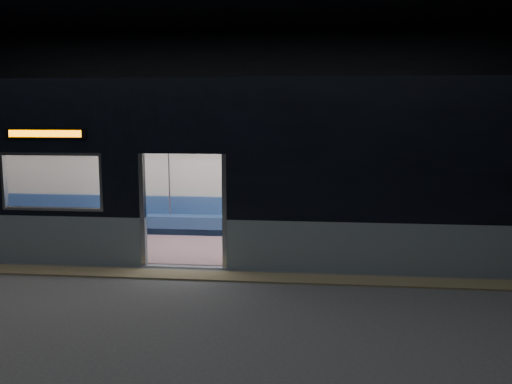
# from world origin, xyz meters

# --- Properties ---
(station_floor) EXTENTS (24.00, 14.00, 0.01)m
(station_floor) POSITION_xyz_m (0.00, 0.00, -0.01)
(station_floor) COLOR #47494C
(station_floor) RESTS_ON ground
(station_envelope) EXTENTS (24.00, 14.00, 5.00)m
(station_envelope) POSITION_xyz_m (0.00, 0.00, 3.66)
(station_envelope) COLOR black
(station_envelope) RESTS_ON station_floor
(tactile_strip) EXTENTS (22.80, 0.50, 0.03)m
(tactile_strip) POSITION_xyz_m (0.00, 0.55, 0.01)
(tactile_strip) COLOR #8C7F59
(tactile_strip) RESTS_ON station_floor
(metro_car) EXTENTS (18.00, 3.04, 3.35)m
(metro_car) POSITION_xyz_m (-0.00, 2.54, 1.85)
(metro_car) COLOR gray
(metro_car) RESTS_ON station_floor
(passenger) EXTENTS (0.40, 0.67, 1.33)m
(passenger) POSITION_xyz_m (3.83, 3.55, 0.78)
(passenger) COLOR black
(passenger) RESTS_ON metro_car
(handbag) EXTENTS (0.32, 0.28, 0.14)m
(handbag) POSITION_xyz_m (3.82, 3.33, 0.67)
(handbag) COLOR black
(handbag) RESTS_ON passenger
(transit_map) EXTENTS (1.11, 0.03, 0.72)m
(transit_map) POSITION_xyz_m (5.00, 3.85, 1.51)
(transit_map) COLOR white
(transit_map) RESTS_ON metro_car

